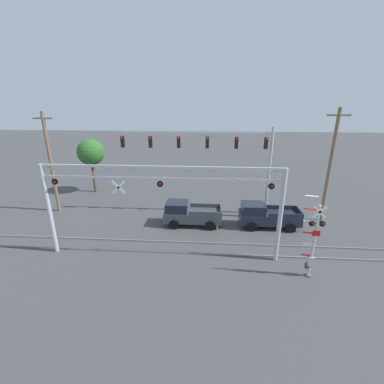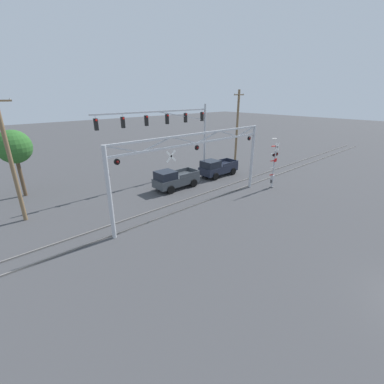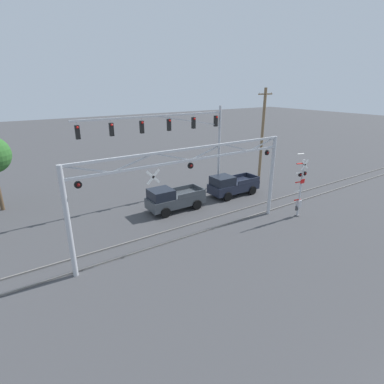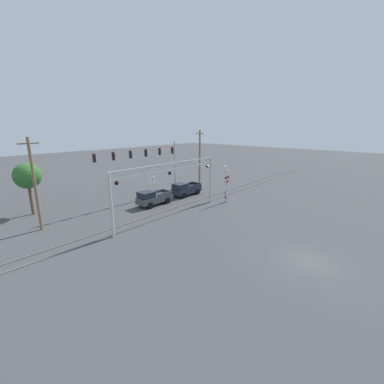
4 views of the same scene
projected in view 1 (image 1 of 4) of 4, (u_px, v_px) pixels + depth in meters
rail_track_near at (164, 252)px, 17.67m from camera, size 80.00×0.08×0.10m
rail_track_far at (167, 242)px, 19.03m from camera, size 80.00×0.08×0.10m
crossing_gantry at (160, 196)px, 16.04m from camera, size 15.23×0.29×6.20m
crossing_signal_mast at (313, 244)px, 14.61m from camera, size 1.33×0.35×5.12m
traffic_signal_span at (222, 151)px, 22.36m from camera, size 13.63×0.39×7.96m
pickup_truck_lead at (190, 214)px, 21.56m from camera, size 4.77×2.12×2.02m
pickup_truck_following at (266, 216)px, 21.18m from camera, size 4.89×2.12×2.02m
utility_pole_left at (51, 162)px, 23.20m from camera, size 1.80×0.28×9.18m
utility_pole_right at (330, 166)px, 20.97m from camera, size 1.80×0.28×9.51m
background_tree_beyond_span at (91, 153)px, 28.64m from camera, size 2.95×2.95×6.11m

